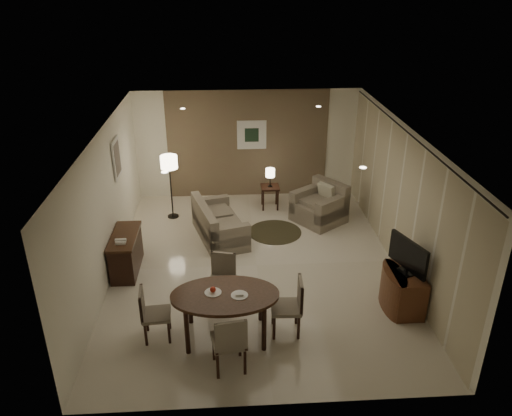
{
  "coord_description": "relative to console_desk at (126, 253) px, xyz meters",
  "views": [
    {
      "loc": [
        -0.54,
        -8.35,
        5.19
      ],
      "look_at": [
        0.0,
        0.2,
        1.15
      ],
      "focal_mm": 35.0,
      "sensor_mm": 36.0,
      "label": 1
    }
  ],
  "objects": [
    {
      "name": "chair_left",
      "position": [
        0.81,
        -2.02,
        0.06
      ],
      "size": [
        0.46,
        0.46,
        0.88
      ],
      "primitive_type": null,
      "rotation": [
        0.0,
        0.0,
        1.66
      ],
      "color": "gray",
      "rests_on": "floor"
    },
    {
      "name": "plate_b",
      "position": [
        2.09,
        -2.1,
        0.41
      ],
      "size": [
        0.26,
        0.26,
        0.02
      ],
      "primitive_type": "cylinder",
      "color": "white",
      "rests_on": "dining_table"
    },
    {
      "name": "room_shell",
      "position": [
        2.49,
        0.4,
        0.98
      ],
      "size": [
        5.5,
        7.0,
        2.7
      ],
      "color": "beige",
      "rests_on": "ground"
    },
    {
      "name": "downlight_fl",
      "position": [
        1.09,
        1.8,
        2.31
      ],
      "size": [
        0.1,
        0.1,
        0.01
      ],
      "primitive_type": "cylinder",
      "color": "white",
      "rests_on": "ceiling"
    },
    {
      "name": "napkin",
      "position": [
        2.09,
        -2.1,
        0.43
      ],
      "size": [
        0.12,
        0.08,
        0.03
      ],
      "primitive_type": "cube",
      "color": "white",
      "rests_on": "plate_b"
    },
    {
      "name": "round_rug",
      "position": [
        2.98,
        1.36,
        -0.37
      ],
      "size": [
        1.17,
        1.17,
        0.01
      ],
      "primitive_type": "cylinder",
      "color": "#403823",
      "rests_on": "floor"
    },
    {
      "name": "console_desk",
      "position": [
        0.0,
        0.0,
        0.0
      ],
      "size": [
        0.48,
        1.2,
        0.75
      ],
      "primitive_type": null,
      "color": "#472717",
      "rests_on": "floor"
    },
    {
      "name": "chair_near",
      "position": [
        1.92,
        -2.75,
        0.11
      ],
      "size": [
        0.54,
        0.54,
        0.97
      ],
      "primitive_type": null,
      "rotation": [
        0.0,
        0.0,
        3.3
      ],
      "color": "gray",
      "rests_on": "floor"
    },
    {
      "name": "armchair",
      "position": [
        4.04,
        1.85,
        0.07
      ],
      "size": [
        1.37,
        1.38,
        0.9
      ],
      "primitive_type": null,
      "rotation": [
        0.0,
        0.0,
        -0.93
      ],
      "color": "gray",
      "rests_on": "floor"
    },
    {
      "name": "plate_a",
      "position": [
        1.69,
        -2.0,
        0.41
      ],
      "size": [
        0.26,
        0.26,
        0.02
      ],
      "primitive_type": "cylinder",
      "color": "white",
      "rests_on": "dining_table"
    },
    {
      "name": "downlight_fr",
      "position": [
        3.89,
        1.8,
        2.31
      ],
      "size": [
        0.1,
        0.1,
        0.01
      ],
      "primitive_type": "cylinder",
      "color": "white",
      "rests_on": "ceiling"
    },
    {
      "name": "side_table",
      "position": [
        2.98,
        2.66,
        -0.1
      ],
      "size": [
        0.44,
        0.44,
        0.56
      ],
      "primitive_type": null,
      "color": "black",
      "rests_on": "floor"
    },
    {
      "name": "tv_cabinet",
      "position": [
        4.89,
        -1.5,
        -0.03
      ],
      "size": [
        0.48,
        0.9,
        0.7
      ],
      "primitive_type": null,
      "color": "brown",
      "rests_on": "floor"
    },
    {
      "name": "curtain_wall",
      "position": [
        5.17,
        0.0,
        0.95
      ],
      "size": [
        0.08,
        6.7,
        2.58
      ],
      "primitive_type": null,
      "color": "beige",
      "rests_on": "wall_right"
    },
    {
      "name": "telephone",
      "position": [
        0.0,
        -0.3,
        0.43
      ],
      "size": [
        0.2,
        0.14,
        0.09
      ],
      "primitive_type": null,
      "color": "white",
      "rests_on": "console_desk"
    },
    {
      "name": "flat_tv",
      "position": [
        4.87,
        -1.5,
        0.65
      ],
      "size": [
        0.36,
        0.85,
        0.6
      ],
      "primitive_type": null,
      "rotation": [
        0.0,
        0.0,
        0.35
      ],
      "color": "black",
      "rests_on": "tv_cabinet"
    },
    {
      "name": "chair_right",
      "position": [
        2.82,
        -2.01,
        0.1
      ],
      "size": [
        0.48,
        0.48,
        0.95
      ],
      "primitive_type": null,
      "rotation": [
        0.0,
        0.0,
        -1.61
      ],
      "color": "gray",
      "rests_on": "floor"
    },
    {
      "name": "fruit_apple",
      "position": [
        1.69,
        -2.0,
        0.46
      ],
      "size": [
        0.09,
        0.09,
        0.09
      ],
      "primitive_type": "sphere",
      "color": "red",
      "rests_on": "plate_a"
    },
    {
      "name": "dining_table",
      "position": [
        1.87,
        -2.05,
        0.01
      ],
      "size": [
        1.66,
        1.04,
        0.78
      ],
      "primitive_type": null,
      "color": "#472717",
      "rests_on": "floor"
    },
    {
      "name": "art_back_frame",
      "position": [
        2.59,
        3.46,
        1.23
      ],
      "size": [
        0.72,
        0.03,
        0.72
      ],
      "primitive_type": "cube",
      "color": "silver",
      "rests_on": "wall_back"
    },
    {
      "name": "art_left_frame",
      "position": [
        -0.23,
        1.2,
        1.48
      ],
      "size": [
        0.03,
        0.6,
        0.8
      ],
      "primitive_type": "cube",
      "color": "silver",
      "rests_on": "wall_left"
    },
    {
      "name": "art_left_canvas",
      "position": [
        -0.21,
        1.2,
        1.48
      ],
      "size": [
        0.01,
        0.46,
        0.64
      ],
      "primitive_type": "cube",
      "color": "gray",
      "rests_on": "wall_left"
    },
    {
      "name": "downlight_nl",
      "position": [
        1.09,
        -1.8,
        2.31
      ],
      "size": [
        0.1,
        0.1,
        0.01
      ],
      "primitive_type": "cylinder",
      "color": "white",
      "rests_on": "ceiling"
    },
    {
      "name": "floor_lamp",
      "position": [
        0.67,
        2.28,
        0.38
      ],
      "size": [
        0.38,
        0.38,
        1.51
      ],
      "primitive_type": null,
      "color": "#FFE5B7",
      "rests_on": "floor"
    },
    {
      "name": "art_back_canvas",
      "position": [
        2.59,
        3.44,
        1.23
      ],
      "size": [
        0.34,
        0.01,
        0.34
      ],
      "primitive_type": "cube",
      "color": "#1B301F",
      "rests_on": "wall_back"
    },
    {
      "name": "downlight_nr",
      "position": [
        3.89,
        -1.8,
        2.31
      ],
      "size": [
        0.1,
        0.1,
        0.01
      ],
      "primitive_type": "cylinder",
      "color": "white",
      "rests_on": "ceiling"
    },
    {
      "name": "table_lamp",
      "position": [
        2.98,
        2.66,
        0.43
      ],
      "size": [
        0.22,
        0.22,
        0.5
      ],
      "primitive_type": null,
      "color": "#FFEAC1",
      "rests_on": "side_table"
    },
    {
      "name": "chair_far",
      "position": [
        1.81,
        -1.24,
        0.08
      ],
      "size": [
        0.53,
        0.53,
        0.92
      ],
      "primitive_type": null,
      "rotation": [
        0.0,
        0.0,
        -0.23
      ],
      "color": "gray",
      "rests_on": "floor"
    },
    {
      "name": "taupe_accent",
      "position": [
        2.49,
        3.48,
        0.98
      ],
      "size": [
        3.96,
        0.03,
        2.7
      ],
      "primitive_type": "cube",
      "color": "brown",
      "rests_on": "wall_back"
    },
    {
      "name": "curtain_rod",
      "position": [
        5.17,
        0.0,
        2.27
      ],
      "size": [
        0.03,
        6.8,
        0.03
      ],
      "primitive_type": "cylinder",
      "rotation": [
        1.57,
        0.0,
        0.0
      ],
      "color": "black",
      "rests_on": "wall_right"
    },
    {
      "name": "sofa",
      "position": [
        1.78,
        1.21,
        0.02
      ],
      "size": [
        1.85,
        1.27,
        0.79
      ],
      "primitive_type": null,
      "rotation": [
        0.0,
        0.0,
        1.85
      ],
      "color": "gray",
      "rests_on": "floor"
    }
  ]
}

